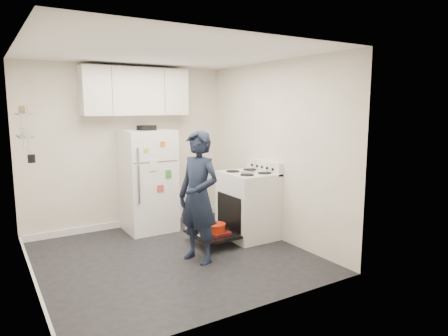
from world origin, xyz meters
TOP-DOWN VIEW (x-y plane):
  - room at (-0.03, 0.03)m, footprint 3.21×3.21m
  - electric_range at (1.26, 0.15)m, footprint 0.66×0.76m
  - open_oven_door at (0.68, 0.13)m, footprint 0.55×0.70m
  - refrigerator at (0.19, 1.25)m, footprint 0.72×0.74m
  - upper_cabinets at (0.10, 1.43)m, footprint 1.60×0.33m
  - wall_shelf_rack at (-1.52, 0.49)m, footprint 0.14×0.60m
  - person at (0.24, -0.27)m, footprint 0.56×0.68m

SIDE VIEW (x-z plane):
  - open_oven_door at x=0.68m, z-range 0.07..0.29m
  - electric_range at x=1.26m, z-range -0.08..1.02m
  - refrigerator at x=0.19m, z-range -0.03..1.57m
  - person at x=0.24m, z-range 0.00..1.60m
  - room at x=-0.03m, z-range -0.05..2.46m
  - wall_shelf_rack at x=-1.52m, z-range 1.37..1.98m
  - upper_cabinets at x=0.10m, z-range 1.75..2.45m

